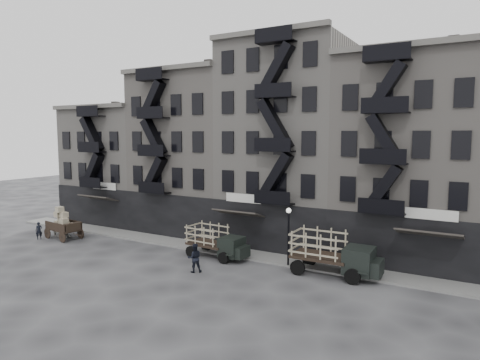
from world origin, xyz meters
The scene contains 13 objects.
ground centered at (0.00, 0.00, 0.00)m, with size 140.00×140.00×0.00m, color #38383A.
sidewalk centered at (0.00, 3.75, 0.07)m, with size 55.00×2.50×0.15m, color slate.
building_west centered at (-20.00, 9.83, 6.00)m, with size 10.00×11.35×13.20m.
building_midwest centered at (-10.00, 9.83, 7.50)m, with size 10.00×11.35×16.20m.
building_center centered at (0.00, 9.82, 8.50)m, with size 10.00×11.35×18.20m.
building_mideast centered at (10.00, 9.83, 7.50)m, with size 10.00×11.35×16.20m.
lamp_post centered at (3.00, 2.60, 2.78)m, with size 0.36×0.36×4.28m.
horse centered at (-18.50, 0.20, 0.80)m, with size 0.86×1.88×1.59m, color silver.
wagon centered at (-18.10, -0.01, 1.67)m, with size 3.66×2.27×2.93m.
stake_truck_west centered at (-2.74, 1.93, 1.43)m, with size 5.10×2.34×2.50m.
stake_truck_east centered at (6.33, 2.43, 1.70)m, with size 5.97×2.54×2.98m.
pedestrian_west centered at (-19.72, -1.30, 0.78)m, with size 0.57×0.37×1.57m, color black.
pedestrian_mid centered at (-2.10, -1.72, 1.01)m, with size 0.98×0.76×2.02m, color black.
Camera 1 is at (14.98, -24.87, 9.53)m, focal length 32.00 mm.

